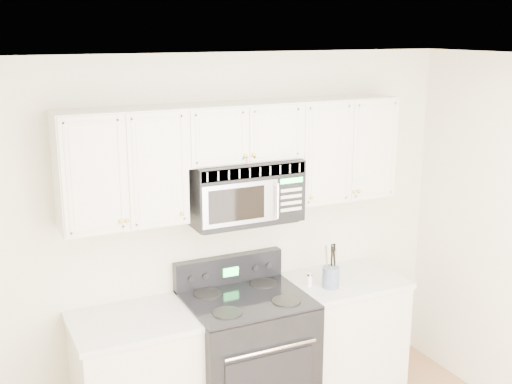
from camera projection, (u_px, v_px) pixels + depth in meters
room at (369, 332)px, 3.17m from camera, size 3.51×3.51×2.61m
base_cabinet_right at (341, 338)px, 4.98m from camera, size 0.86×0.65×0.92m
range at (246, 356)px, 4.58m from camera, size 0.84×0.76×1.14m
upper_cabinets at (238, 152)px, 4.40m from camera, size 2.44×0.37×0.75m
microwave at (243, 191)px, 4.45m from camera, size 0.78×0.44×0.43m
utensil_crock at (331, 276)px, 4.67m from camera, size 0.12×0.12×0.33m
shaker_salt at (327, 280)px, 4.67m from camera, size 0.05×0.05×0.11m
shaker_pepper at (310, 280)px, 4.69m from camera, size 0.04×0.04×0.10m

